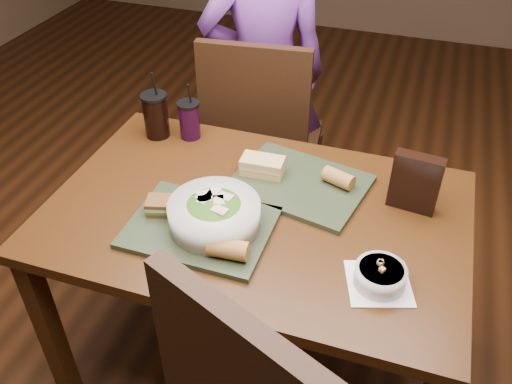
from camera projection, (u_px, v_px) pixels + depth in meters
ground at (256, 354)px, 2.16m from camera, size 6.00×6.00×0.00m
dining_table at (256, 231)px, 1.75m from camera, size 1.30×0.85×0.75m
chair_far at (262, 136)px, 2.36m from camera, size 0.49×0.49×1.04m
diner at (264, 78)px, 2.39m from camera, size 0.65×0.55×1.52m
tray_near at (200, 227)px, 1.62m from camera, size 0.42×0.32×0.02m
tray_far at (299, 184)px, 1.78m from camera, size 0.48×0.40×0.02m
salad_bowl at (214, 213)px, 1.58m from camera, size 0.27×0.27×0.09m
soup_bowl at (380, 276)px, 1.43m from camera, size 0.21×0.21×0.07m
sandwich_near at (163, 206)px, 1.64m from camera, size 0.11×0.09×0.05m
sandwich_far at (263, 166)px, 1.80m from camera, size 0.14×0.08×0.06m
baguette_near at (228, 249)px, 1.49m from camera, size 0.12×0.06×0.06m
baguette_far at (338, 178)px, 1.75m from camera, size 0.11×0.08×0.05m
cup_cola at (156, 115)px, 1.99m from camera, size 0.10×0.10×0.26m
cup_berry at (189, 120)px, 1.99m from camera, size 0.08×0.08×0.22m
chip_bag at (415, 183)px, 1.64m from camera, size 0.15×0.06×0.19m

